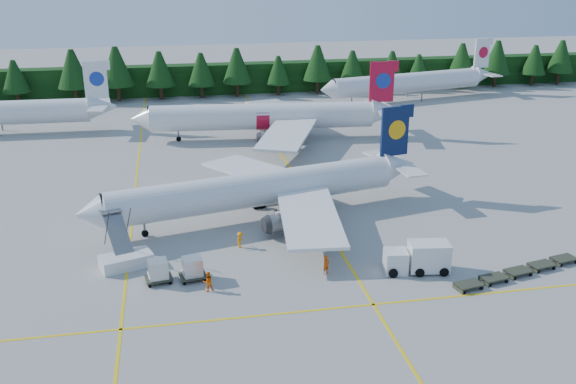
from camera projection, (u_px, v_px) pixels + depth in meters
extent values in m
plane|color=gray|center=(287.00, 277.00, 56.59)|extent=(320.00, 320.00, 0.00)
cube|color=yellow|center=(134.00, 206.00, 72.60)|extent=(0.25, 120.00, 0.01)
cube|color=yellow|center=(306.00, 195.00, 76.07)|extent=(0.25, 120.00, 0.01)
cube|color=yellow|center=(301.00, 312.00, 51.05)|extent=(80.00, 0.25, 0.01)
cube|color=black|center=(214.00, 79.00, 131.16)|extent=(220.00, 4.00, 6.00)
cylinder|color=silver|center=(255.00, 190.00, 68.05)|extent=(31.37, 10.44, 3.69)
cone|color=silver|center=(90.00, 213.00, 61.77)|extent=(3.32, 4.16, 3.69)
cube|color=#08173E|center=(395.00, 131.00, 72.77)|extent=(3.49, 1.08, 5.71)
cube|color=silver|center=(254.00, 170.00, 76.02)|extent=(11.79, 14.71, 1.05)
cylinder|color=slate|center=(246.00, 189.00, 73.64)|extent=(3.48, 2.57, 1.93)
cube|color=silver|center=(310.00, 216.00, 62.52)|extent=(6.80, 14.28, 1.05)
cylinder|color=slate|center=(282.00, 222.00, 64.43)|extent=(3.48, 2.57, 1.93)
cylinder|color=slate|center=(145.00, 229.00, 64.52)|extent=(0.22, 0.22, 1.57)
cylinder|color=silver|center=(262.00, 116.00, 98.00)|extent=(34.01, 6.96, 3.97)
cone|color=silver|center=(141.00, 119.00, 96.34)|extent=(3.12, 4.21, 3.97)
cube|color=#B40C28|center=(382.00, 82.00, 97.94)|extent=(3.79, 0.68, 6.16)
cube|color=silver|center=(277.00, 108.00, 106.36)|extent=(9.14, 15.86, 1.13)
cylinder|color=slate|center=(266.00, 120.00, 104.16)|extent=(3.55, 2.38, 2.09)
cube|color=silver|center=(287.00, 134.00, 90.59)|extent=(11.33, 16.05, 1.13)
cylinder|color=slate|center=(272.00, 139.00, 93.39)|extent=(3.55, 2.38, 2.09)
cylinder|color=slate|center=(179.00, 136.00, 97.78)|extent=(0.24, 0.24, 1.69)
cube|color=silver|center=(96.00, 80.00, 101.37)|extent=(3.63, 0.42, 5.91)
cylinder|color=silver|center=(407.00, 83.00, 124.96)|extent=(32.13, 10.61, 3.77)
cone|color=silver|center=(328.00, 90.00, 118.57)|extent=(3.39, 4.25, 3.77)
cube|color=silver|center=(482.00, 53.00, 129.76)|extent=(3.57, 1.10, 5.85)
cylinder|color=slate|center=(352.00, 101.00, 121.39)|extent=(0.23, 0.23, 1.51)
cube|color=silver|center=(126.00, 261.00, 58.25)|extent=(5.09, 3.71, 1.20)
cube|color=slate|center=(118.00, 233.00, 59.37)|extent=(3.02, 4.66, 3.22)
cube|color=slate|center=(110.00, 211.00, 60.65)|extent=(2.27, 1.86, 0.13)
cube|color=white|center=(396.00, 261.00, 57.16)|extent=(2.22, 2.22, 2.07)
cube|color=black|center=(396.00, 256.00, 56.99)|extent=(1.91, 2.08, 0.89)
cube|color=white|center=(429.00, 256.00, 57.14)|extent=(3.80, 2.62, 2.56)
cube|color=#2F3325|center=(469.00, 284.00, 54.45)|extent=(2.49, 1.84, 0.13)
cube|color=#2F3325|center=(494.00, 277.00, 55.62)|extent=(2.49, 1.84, 0.13)
cube|color=#2F3325|center=(518.00, 271.00, 56.79)|extent=(2.49, 1.84, 0.13)
cube|color=#2F3325|center=(542.00, 264.00, 57.96)|extent=(2.49, 1.84, 0.13)
cube|color=#2F3325|center=(564.00, 258.00, 59.13)|extent=(2.49, 1.84, 0.13)
cube|color=#2F3325|center=(159.00, 278.00, 55.53)|extent=(2.50, 2.07, 0.14)
cube|color=silver|center=(158.00, 269.00, 55.22)|extent=(1.81, 1.77, 1.60)
cube|color=#2F3325|center=(193.00, 276.00, 55.95)|extent=(2.50, 2.07, 0.14)
cube|color=silver|center=(192.00, 267.00, 55.65)|extent=(1.81, 1.77, 1.60)
imported|color=#D94604|center=(326.00, 265.00, 56.88)|extent=(0.77, 0.69, 1.77)
imported|color=#FF5E05|center=(208.00, 281.00, 53.95)|extent=(0.99, 0.85, 1.77)
imported|color=orange|center=(240.00, 240.00, 62.01)|extent=(0.74, 0.81, 1.63)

